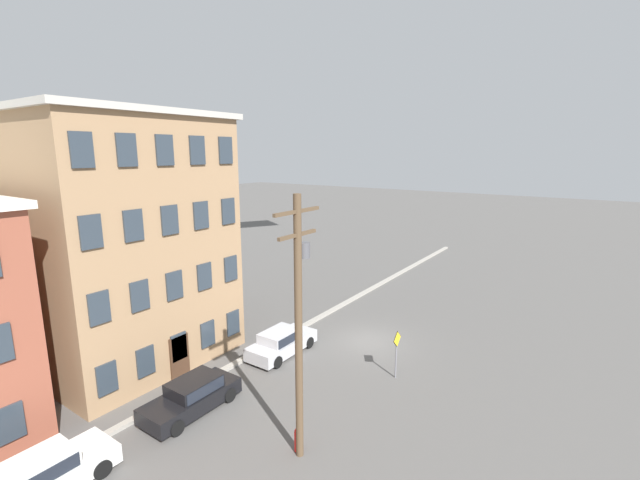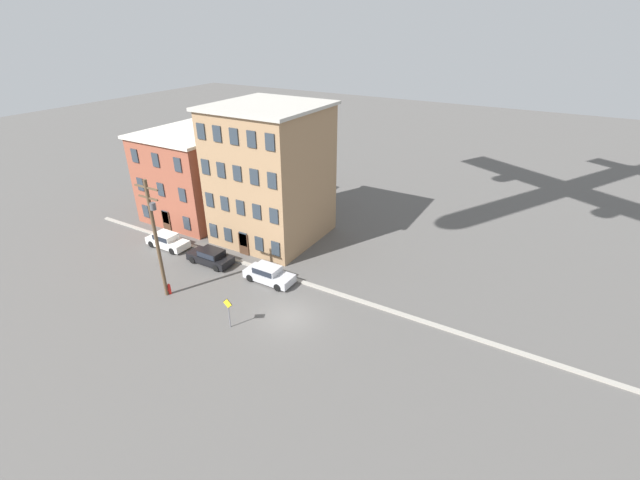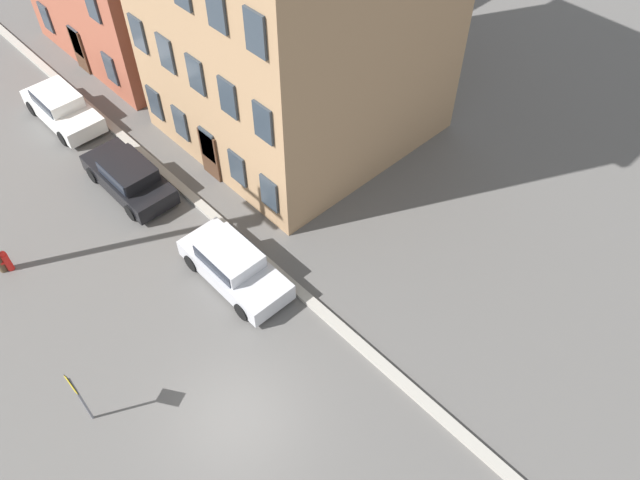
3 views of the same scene
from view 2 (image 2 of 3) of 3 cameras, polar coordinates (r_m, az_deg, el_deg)
ground_plane at (r=33.10m, az=-4.19°, el=-10.14°), size 200.00×200.00×0.00m
kerb_strip at (r=36.13m, az=-0.18°, el=-6.32°), size 56.00×0.36×0.16m
apartment_corner at (r=50.42m, az=-15.66°, el=8.63°), size 9.72×11.77×9.58m
apartment_midblock at (r=42.61m, az=-6.55°, el=8.74°), size 9.87×10.18×13.28m
car_white at (r=44.79m, az=-19.72°, el=-0.01°), size 4.40×1.92×1.43m
car_black at (r=40.58m, az=-14.37°, el=-2.10°), size 4.40×1.92×1.43m
car_silver at (r=36.96m, az=-6.88°, el=-4.46°), size 4.40×1.92×1.43m
caution_sign at (r=31.71m, az=-12.13°, el=-8.91°), size 0.85×0.08×2.53m
utility_pole at (r=34.87m, az=-21.07°, el=0.74°), size 2.40×0.44×9.92m
fire_hydrant at (r=37.32m, az=-19.45°, el=-6.15°), size 0.24×0.34×0.96m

